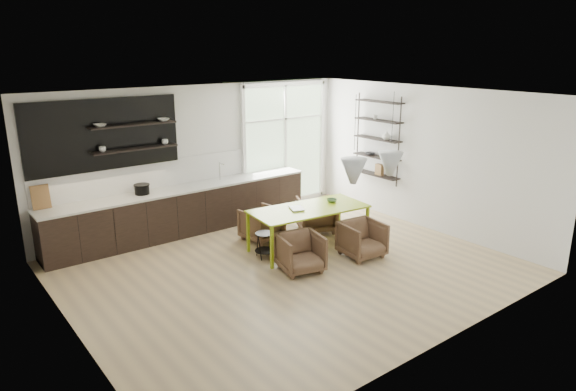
% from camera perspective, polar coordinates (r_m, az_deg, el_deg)
% --- Properties ---
extents(room, '(7.02, 6.01, 2.91)m').
position_cam_1_polar(room, '(9.53, -1.12, 3.07)').
color(room, tan).
rests_on(room, ground).
extents(kitchen_run, '(5.54, 0.69, 2.75)m').
position_cam_1_polar(kitchen_run, '(10.44, -11.98, -1.02)').
color(kitchen_run, black).
rests_on(kitchen_run, ground).
extents(right_shelving, '(0.26, 1.22, 1.90)m').
position_cam_1_polar(right_shelving, '(11.38, 10.00, 5.97)').
color(right_shelving, black).
rests_on(right_shelving, ground).
extents(dining_table, '(2.25, 1.20, 0.79)m').
position_cam_1_polar(dining_table, '(9.40, 2.33, -1.71)').
color(dining_table, '#96B517').
rests_on(dining_table, ground).
extents(armchair_back_left, '(0.77, 0.78, 0.63)m').
position_cam_1_polar(armchair_back_left, '(9.99, -2.97, -3.16)').
color(armchair_back_left, brown).
rests_on(armchair_back_left, ground).
extents(armchair_back_right, '(0.99, 1.00, 0.68)m').
position_cam_1_polar(armchair_back_right, '(10.46, 3.17, -2.11)').
color(armchair_back_right, brown).
rests_on(armchair_back_right, ground).
extents(armchair_front_left, '(0.83, 0.84, 0.64)m').
position_cam_1_polar(armchair_front_left, '(8.61, 1.40, -6.37)').
color(armchair_front_left, brown).
rests_on(armchair_front_left, ground).
extents(armchair_front_right, '(0.76, 0.78, 0.64)m').
position_cam_1_polar(armchair_front_right, '(9.28, 8.24, -4.84)').
color(armchair_front_right, brown).
rests_on(armchair_front_right, ground).
extents(wire_stool, '(0.36, 0.36, 0.46)m').
position_cam_1_polar(wire_stool, '(9.16, -2.59, -5.15)').
color(wire_stool, black).
rests_on(wire_stool, ground).
extents(table_book, '(0.33, 0.37, 0.03)m').
position_cam_1_polar(table_book, '(9.27, 0.29, -1.52)').
color(table_book, white).
rests_on(table_book, dining_table).
extents(table_bowl, '(0.25, 0.25, 0.06)m').
position_cam_1_polar(table_bowl, '(9.77, 4.89, -0.55)').
color(table_bowl, '#4F7348').
rests_on(table_bowl, dining_table).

